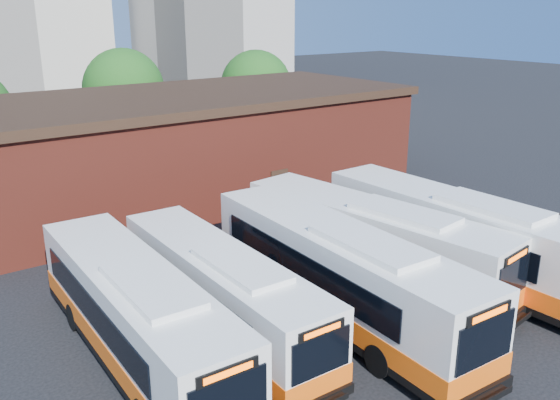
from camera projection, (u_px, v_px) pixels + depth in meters
ground at (433, 318)px, 22.65m from camera, size 220.00×220.00×0.00m
bus_farwest at (137, 319)px, 19.48m from camera, size 3.04×12.81×3.47m
bus_west at (221, 294)px, 21.34m from camera, size 2.76×12.01×3.25m
bus_midwest at (339, 277)px, 22.22m from camera, size 3.50×13.85×3.74m
bus_mideast at (371, 244)px, 25.49m from camera, size 4.39×13.32×3.58m
bus_east at (455, 238)px, 26.00m from camera, size 3.08×13.74×3.73m
depot_building at (184, 144)px, 36.96m from camera, size 28.60×12.60×6.40m
tree_mid at (124, 89)px, 48.25m from camera, size 6.56×6.56×8.36m
tree_east at (256, 86)px, 52.25m from camera, size 6.24×6.24×7.96m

